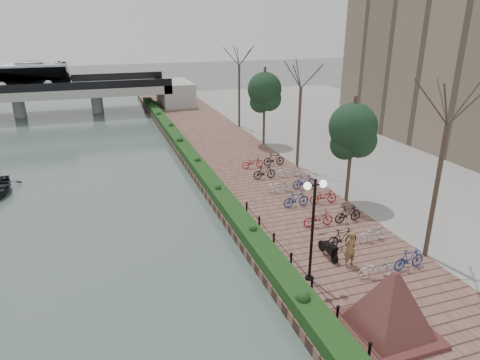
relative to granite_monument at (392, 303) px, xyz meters
name	(u,v)px	position (x,y,z in m)	size (l,w,h in m)	color
ground	(290,325)	(-2.92, 1.98, -1.75)	(220.00, 220.00, 0.00)	#59595B
promenade	(242,169)	(1.08, 19.48, -1.50)	(8.00, 75.00, 0.50)	brown
inland_pavement	(412,150)	(17.08, 19.48, -1.50)	(24.00, 75.00, 0.50)	gray
hedge	(191,157)	(-2.32, 21.98, -0.95)	(1.10, 56.00, 0.60)	#153A15
chain_fence	(301,273)	(-1.52, 3.98, -0.90)	(0.10, 14.10, 0.70)	black
granite_monument	(392,303)	(0.00, 0.00, 0.00)	(4.71, 4.71, 2.46)	#411C1D
lamppost	(314,208)	(-1.12, 3.94, 2.11)	(1.02, 0.32, 4.63)	black
motorcycle	(328,248)	(0.57, 5.32, -0.79)	(0.45, 1.45, 0.91)	black
pedestrian	(350,249)	(1.08, 4.35, -0.38)	(0.63, 0.41, 1.73)	brown
bicycle_parking	(310,198)	(2.57, 11.00, -0.77)	(2.40, 17.32, 1.00)	silver
street_trees	(321,137)	(5.08, 14.66, 1.94)	(3.20, 37.12, 6.80)	#33291E
bridge	(17,89)	(-17.73, 46.98, 1.63)	(36.00, 10.77, 6.50)	#AAAAA4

